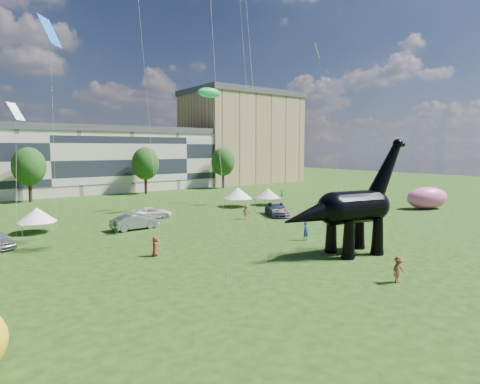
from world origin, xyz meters
TOP-DOWN VIEW (x-y plane):
  - ground at (0.00, 0.00)m, footprint 220.00×220.00m
  - terrace_row at (-8.00, 62.00)m, footprint 78.00×11.00m
  - apartment_block at (40.00, 65.00)m, footprint 28.00×18.00m
  - tree_mid_left at (-12.00, 53.00)m, footprint 5.20×5.20m
  - tree_mid_right at (8.00, 53.00)m, footprint 5.20×5.20m
  - tree_far_right at (26.00, 53.00)m, footprint 5.20×5.20m
  - dinosaur_sculpture at (3.46, 1.28)m, footprint 12.18×4.43m
  - car_grey at (-6.95, 21.51)m, footprint 5.11×1.94m
  - car_white at (-2.54, 26.93)m, footprint 5.36×3.19m
  - car_dark at (11.43, 19.10)m, footprint 4.64×6.13m
  - gazebo_near at (16.83, 27.23)m, footprint 4.08×4.08m
  - gazebo_far at (12.03, 28.51)m, footprint 5.18×5.18m
  - gazebo_left at (-15.68, 25.99)m, footprint 4.31×4.31m
  - inflatable_pink at (32.72, 10.49)m, footprint 7.13×5.44m
  - visitors at (-1.94, 14.78)m, footprint 54.32×38.35m

SIDE VIEW (x-z plane):
  - ground at x=0.00m, z-range 0.00..0.00m
  - car_white at x=-2.54m, z-range 0.00..1.39m
  - car_dark at x=11.43m, z-range 0.00..1.65m
  - car_grey at x=-6.95m, z-range 0.00..1.67m
  - visitors at x=-1.94m, z-range -0.06..1.79m
  - inflatable_pink at x=32.72m, z-range 0.00..3.20m
  - gazebo_near at x=16.83m, z-range 0.52..3.12m
  - gazebo_left at x=-15.68m, z-range 0.53..3.17m
  - gazebo_far at x=12.03m, z-range 0.59..3.49m
  - dinosaur_sculpture at x=3.46m, z-range -1.21..8.71m
  - terrace_row at x=-8.00m, z-range 0.00..12.00m
  - tree_mid_left at x=-12.00m, z-range 1.57..11.01m
  - tree_mid_right at x=8.00m, z-range 1.57..11.01m
  - tree_far_right at x=26.00m, z-range 1.57..11.01m
  - apartment_block at x=40.00m, z-range 0.00..22.00m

